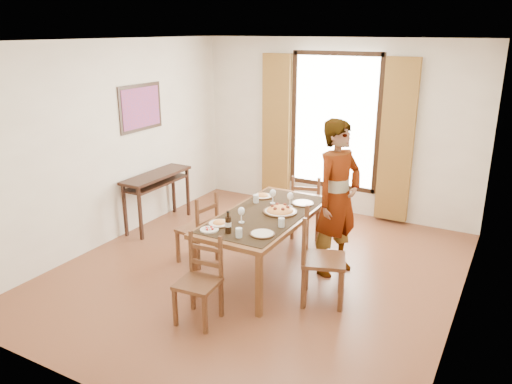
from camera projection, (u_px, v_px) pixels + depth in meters
The scene contains 22 objects.
ground at pixel (258, 271), 6.09m from camera, with size 5.00×5.00×0.00m, color #54301A.
room_shell at pixel (264, 145), 5.72m from camera, with size 4.60×5.10×2.74m.
console_table at pixel (157, 181), 7.31m from camera, with size 0.38×1.20×0.80m.
dining_table at pixel (266, 219), 5.86m from camera, with size 0.93×1.93×0.76m.
chair_west at pixel (199, 231), 6.20m from camera, with size 0.46×0.46×0.92m.
chair_north at pixel (306, 208), 6.98m from camera, with size 0.50×0.50×0.92m.
chair_south at pixel (199, 283), 4.96m from camera, with size 0.43×0.43×0.89m.
chair_east at pixel (320, 260), 5.30m from camera, with size 0.58×0.58×1.02m.
man at pixel (338, 198), 5.82m from camera, with size 0.66×0.80×1.86m, color #92949A.
plate_sw at pixel (219, 222), 5.51m from camera, with size 0.27×0.27×0.05m, color silver, non-canonical shape.
plate_se at pixel (262, 232), 5.23m from camera, with size 0.27×0.27×0.05m, color silver, non-canonical shape.
plate_nw at pixel (263, 195), 6.40m from camera, with size 0.27×0.27×0.05m, color silver, non-canonical shape.
plate_ne at pixel (303, 202), 6.15m from camera, with size 0.27×0.27×0.05m, color silver, non-canonical shape.
pasta_platter at pixel (280, 209), 5.85m from camera, with size 0.40×0.40×0.10m, color #C15B18, non-canonical shape.
caprese_plate at pixel (209, 229), 5.35m from camera, with size 0.20×0.20×0.04m, color silver, non-canonical shape.
wine_glass_a at pixel (241, 215), 5.54m from camera, with size 0.08×0.08×0.18m, color white, non-canonical shape.
wine_glass_b at pixel (290, 199), 6.04m from camera, with size 0.08×0.08×0.18m, color white, non-canonical shape.
wine_glass_c at pixel (273, 196), 6.15m from camera, with size 0.08×0.08×0.18m, color white, non-canonical shape.
tumbler_a at pixel (281, 222), 5.44m from camera, with size 0.07×0.07×0.10m, color silver.
tumbler_b at pixel (256, 199), 6.20m from camera, with size 0.07×0.07×0.10m, color silver.
tumbler_c at pixel (239, 233), 5.17m from camera, with size 0.07×0.07×0.10m, color silver.
wine_bottle at pixel (228, 222), 5.25m from camera, with size 0.07×0.07×0.25m, color black, non-canonical shape.
Camera 1 is at (2.63, -4.82, 2.82)m, focal length 35.00 mm.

